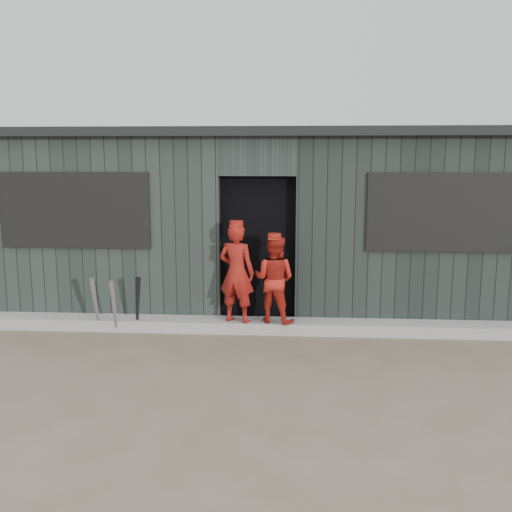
# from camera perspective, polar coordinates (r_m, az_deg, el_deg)

# --- Properties ---
(ground) EXTENTS (80.00, 80.00, 0.00)m
(ground) POSITION_cam_1_polar(r_m,az_deg,el_deg) (5.79, -1.22, -12.93)
(ground) COLOR brown
(ground) RESTS_ON ground
(curb) EXTENTS (8.00, 0.36, 0.15)m
(curb) POSITION_cam_1_polar(r_m,az_deg,el_deg) (7.47, 0.01, -6.98)
(curb) COLOR #999994
(curb) RESTS_ON ground
(bat_left) EXTENTS (0.07, 0.27, 0.75)m
(bat_left) POSITION_cam_1_polar(r_m,az_deg,el_deg) (7.60, -15.73, -4.72)
(bat_left) COLOR gray
(bat_left) RESTS_ON ground
(bat_mid) EXTENTS (0.07, 0.21, 0.71)m
(bat_mid) POSITION_cam_1_polar(r_m,az_deg,el_deg) (7.51, -14.00, -4.95)
(bat_mid) COLOR gray
(bat_mid) RESTS_ON ground
(bat_right) EXTENTS (0.18, 0.28, 0.75)m
(bat_right) POSITION_cam_1_polar(r_m,az_deg,el_deg) (7.51, -11.76, -4.73)
(bat_right) COLOR black
(bat_right) RESTS_ON ground
(player_red_left) EXTENTS (0.54, 0.43, 1.28)m
(player_red_left) POSITION_cam_1_polar(r_m,az_deg,el_deg) (7.25, -1.95, -1.68)
(player_red_left) COLOR maroon
(player_red_left) RESTS_ON curb
(player_red_right) EXTENTS (0.65, 0.58, 1.12)m
(player_red_right) POSITION_cam_1_polar(r_m,az_deg,el_deg) (7.25, 1.83, -2.32)
(player_red_right) COLOR red
(player_red_right) RESTS_ON curb
(player_grey_back) EXTENTS (0.70, 0.51, 1.33)m
(player_grey_back) POSITION_cam_1_polar(r_m,az_deg,el_deg) (7.87, 3.38, -1.70)
(player_grey_back) COLOR #B8B8B8
(player_grey_back) RESTS_ON ground
(dugout) EXTENTS (8.30, 3.30, 2.62)m
(dugout) POSITION_cam_1_polar(r_m,az_deg,el_deg) (8.88, 0.74, 3.73)
(dugout) COLOR black
(dugout) RESTS_ON ground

